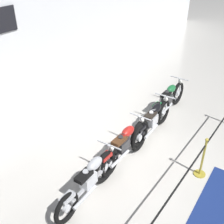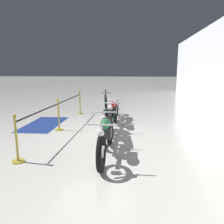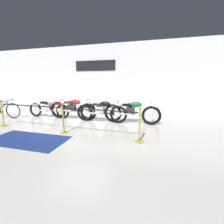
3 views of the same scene
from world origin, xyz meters
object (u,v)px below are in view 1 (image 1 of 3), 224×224
object	(u,v)px
motorcycle_red_1	(124,146)
stanchion_mid_left	(202,163)
motorcycle_black_2	(153,121)
stanchion_far_left	(182,185)
motorcycle_silver_0	(90,179)
motorcycle_green_3	(168,100)

from	to	relation	value
motorcycle_red_1	stanchion_mid_left	bearing A→B (deg)	-68.54
motorcycle_black_2	stanchion_far_left	size ratio (longest dim) A/B	0.42
stanchion_far_left	stanchion_mid_left	world-z (taller)	same
motorcycle_red_1	motorcycle_black_2	bearing A→B (deg)	-1.28
motorcycle_silver_0	motorcycle_green_3	bearing A→B (deg)	2.28
motorcycle_green_3	stanchion_mid_left	xyz separation A→B (m)	(-2.01, -1.85, -0.13)
motorcycle_black_2	stanchion_far_left	distance (m)	2.57
motorcycle_silver_0	stanchion_mid_left	bearing A→B (deg)	-40.60
motorcycle_red_1	stanchion_far_left	bearing A→B (deg)	-107.34
motorcycle_silver_0	motorcycle_green_3	size ratio (longest dim) A/B	0.92
motorcycle_silver_0	motorcycle_red_1	xyz separation A→B (m)	(1.30, 0.02, 0.02)
motorcycle_black_2	stanchion_far_left	bearing A→B (deg)	-139.05
motorcycle_silver_0	stanchion_far_left	xyz separation A→B (m)	(0.76, -1.69, 0.20)
motorcycle_silver_0	motorcycle_black_2	world-z (taller)	motorcycle_black_2
stanchion_mid_left	motorcycle_red_1	bearing A→B (deg)	111.46
motorcycle_red_1	stanchion_far_left	size ratio (longest dim) A/B	0.44
stanchion_far_left	motorcycle_silver_0	bearing A→B (deg)	114.28
motorcycle_red_1	motorcycle_green_3	size ratio (longest dim) A/B	0.98
motorcycle_silver_0	motorcycle_green_3	world-z (taller)	motorcycle_green_3
stanchion_mid_left	stanchion_far_left	bearing A→B (deg)	-180.00
motorcycle_green_3	stanchion_far_left	xyz separation A→B (m)	(-3.21, -1.85, 0.17)
motorcycle_black_2	motorcycle_green_3	xyz separation A→B (m)	(1.28, 0.17, 0.01)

